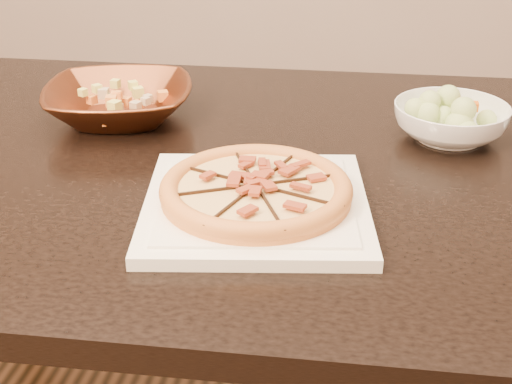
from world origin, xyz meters
TOP-DOWN VIEW (x-y plane):
  - dining_table at (0.08, -0.09)m, footprint 1.52×1.01m
  - plate at (0.15, -0.27)m, footprint 0.35×0.35m
  - pizza at (0.15, -0.27)m, footprint 0.26×0.26m
  - bronze_bowl at (-0.15, 0.04)m, footprint 0.31×0.31m
  - mixed_dish at (-0.15, 0.04)m, footprint 0.11×0.13m
  - salad_bowl at (0.43, 0.04)m, footprint 0.21×0.21m
  - salad at (0.43, 0.04)m, footprint 0.09×0.10m

SIDE VIEW (x-z plane):
  - dining_table at x=0.08m, z-range 0.28..1.03m
  - plate at x=0.15m, z-range 0.75..0.77m
  - salad_bowl at x=0.43m, z-range 0.75..0.81m
  - bronze_bowl at x=-0.15m, z-range 0.75..0.81m
  - pizza at x=0.15m, z-range 0.77..0.80m
  - salad at x=0.43m, z-range 0.81..0.85m
  - mixed_dish at x=-0.15m, z-range 0.81..0.84m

